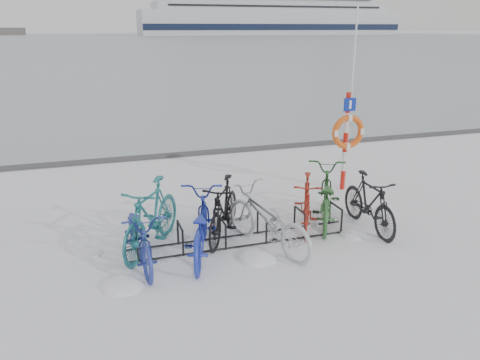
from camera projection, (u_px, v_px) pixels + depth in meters
ground at (242, 241)px, 8.11m from camera, size 900.00×900.00×0.00m
ice_sheet at (91, 39)px, 148.35m from camera, size 400.00×298.00×0.02m
quay_edge at (179, 155)px, 13.43m from camera, size 400.00×0.25×0.10m
bike_rack at (242, 232)px, 8.06m from camera, size 4.00×0.48×0.46m
lifebuoy_station at (348, 132)px, 10.27m from camera, size 0.77×0.22×4.00m
cruise_ferry at (271, 10)px, 233.56m from camera, size 131.97×24.90×43.36m
bike_0 at (140, 233)px, 7.25m from camera, size 0.77×1.90×0.97m
bike_1 at (151, 215)px, 7.70m from camera, size 1.56×1.97×1.19m
bike_2 at (200, 224)px, 7.52m from camera, size 1.27×2.13×1.05m
bike_3 at (223, 208)px, 8.15m from camera, size 1.36×1.81×1.08m
bike_4 at (267, 218)px, 7.73m from camera, size 1.38×2.16×1.07m
bike_5 at (307, 202)px, 8.54m from camera, size 1.15×1.71×1.01m
bike_6 at (326, 194)px, 8.81m from camera, size 1.60×2.17×1.09m
bike_7 at (369, 201)px, 8.49m from camera, size 0.55×1.77×1.06m
snow_drifts at (253, 245)px, 7.97m from camera, size 6.07×1.94×0.23m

